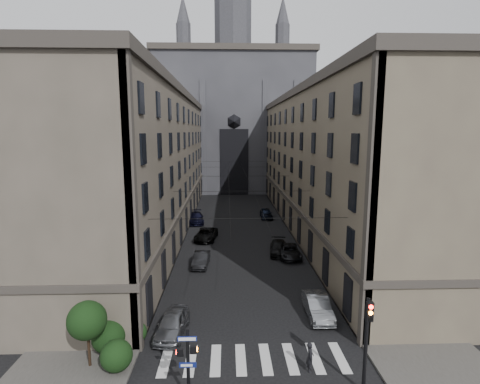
{
  "coord_description": "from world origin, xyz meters",
  "views": [
    {
      "loc": [
        -1.5,
        -15.52,
        13.54
      ],
      "look_at": [
        -0.5,
        13.67,
        8.78
      ],
      "focal_mm": 28.0,
      "sensor_mm": 36.0,
      "label": 1
    }
  ],
  "objects": [
    {
      "name": "gothic_tower",
      "position": [
        0.0,
        74.96,
        17.8
      ],
      "size": [
        35.0,
        23.0,
        58.0
      ],
      "color": "#2D2D33",
      "rests_on": "ground"
    },
    {
      "name": "zebra_crossing",
      "position": [
        0.0,
        5.0,
        0.01
      ],
      "size": [
        11.0,
        3.2,
        0.01
      ],
      "primitive_type": "cube",
      "color": "beige",
      "rests_on": "ground"
    },
    {
      "name": "car_left_far",
      "position": [
        -6.2,
        39.07,
        0.78
      ],
      "size": [
        2.8,
        5.57,
        1.55
      ],
      "primitive_type": "imported",
      "rotation": [
        0.0,
        0.0,
        0.12
      ],
      "color": "black",
      "rests_on": "ground"
    },
    {
      "name": "car_left_near",
      "position": [
        -5.26,
        8.0,
        0.76
      ],
      "size": [
        2.25,
        4.63,
        1.52
      ],
      "primitive_type": "imported",
      "rotation": [
        0.0,
        0.0,
        -0.1
      ],
      "color": "slate",
      "rests_on": "ground"
    },
    {
      "name": "car_right_midfar",
      "position": [
        4.2,
        24.45,
        0.68
      ],
      "size": [
        2.46,
        4.9,
        1.37
      ],
      "primitive_type": "imported",
      "rotation": [
        0.0,
        0.0,
        -0.12
      ],
      "color": "black",
      "rests_on": "ground"
    },
    {
      "name": "pedestrian",
      "position": [
        3.16,
        3.81,
        0.86
      ],
      "size": [
        0.51,
        0.69,
        1.71
      ],
      "primitive_type": "imported",
      "rotation": [
        0.0,
        0.0,
        1.39
      ],
      "color": "black",
      "rests_on": "ground"
    },
    {
      "name": "shrub_cluster",
      "position": [
        -8.72,
        5.01,
        1.8
      ],
      "size": [
        3.9,
        4.4,
        3.9
      ],
      "color": "black",
      "rests_on": "sidewalk_left"
    },
    {
      "name": "tram_wires",
      "position": [
        0.0,
        35.63,
        7.25
      ],
      "size": [
        14.0,
        60.0,
        0.43
      ],
      "color": "black",
      "rests_on": "ground"
    },
    {
      "name": "sidewalk_left",
      "position": [
        -10.5,
        36.0,
        0.07
      ],
      "size": [
        7.0,
        80.0,
        0.15
      ],
      "primitive_type": "cube",
      "color": "#383533",
      "rests_on": "ground"
    },
    {
      "name": "building_left",
      "position": [
        -13.44,
        36.0,
        9.34
      ],
      "size": [
        13.6,
        60.6,
        18.85
      ],
      "color": "#4C453A",
      "rests_on": "ground"
    },
    {
      "name": "building_right",
      "position": [
        13.44,
        36.0,
        9.34
      ],
      "size": [
        13.6,
        60.6,
        18.85
      ],
      "color": "brown",
      "rests_on": "ground"
    },
    {
      "name": "traffic_light_right",
      "position": [
        5.6,
        1.92,
        3.29
      ],
      "size": [
        0.34,
        0.5,
        5.2
      ],
      "color": "black",
      "rests_on": "ground"
    },
    {
      "name": "car_left_midnear",
      "position": [
        -4.2,
        20.95,
        0.69
      ],
      "size": [
        1.69,
        4.26,
        1.38
      ],
      "primitive_type": "imported",
      "rotation": [
        0.0,
        0.0,
        -0.06
      ],
      "color": "black",
      "rests_on": "ground"
    },
    {
      "name": "sidewalk_right",
      "position": [
        10.5,
        36.0,
        0.07
      ],
      "size": [
        7.0,
        80.0,
        0.15
      ],
      "primitive_type": "cube",
      "color": "#383533",
      "rests_on": "ground"
    },
    {
      "name": "car_left_midfar",
      "position": [
        -4.2,
        30.14,
        0.72
      ],
      "size": [
        3.04,
        5.42,
        1.43
      ],
      "primitive_type": "imported",
      "rotation": [
        0.0,
        0.0,
        -0.13
      ],
      "color": "black",
      "rests_on": "ground"
    },
    {
      "name": "car_right_midnear",
      "position": [
        5.18,
        23.23,
        0.68
      ],
      "size": [
        2.28,
        4.89,
        1.36
      ],
      "primitive_type": "imported",
      "rotation": [
        0.0,
        0.0,
        -0.01
      ],
      "color": "black",
      "rests_on": "ground"
    },
    {
      "name": "pedestrian_signal_left",
      "position": [
        -3.51,
        1.5,
        2.32
      ],
      "size": [
        1.02,
        0.38,
        4.0
      ],
      "color": "black",
      "rests_on": "ground"
    },
    {
      "name": "car_right_far",
      "position": [
        4.59,
        41.84,
        0.75
      ],
      "size": [
        1.79,
        4.41,
        1.5
      ],
      "primitive_type": "imported",
      "rotation": [
        0.0,
        0.0,
        -0.0
      ],
      "color": "black",
      "rests_on": "ground"
    },
    {
      "name": "car_right_near",
      "position": [
        5.11,
        10.15,
        0.76
      ],
      "size": [
        1.63,
        4.63,
        1.52
      ],
      "primitive_type": "imported",
      "rotation": [
        0.0,
        0.0,
        -0.0
      ],
      "color": "slate",
      "rests_on": "ground"
    }
  ]
}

